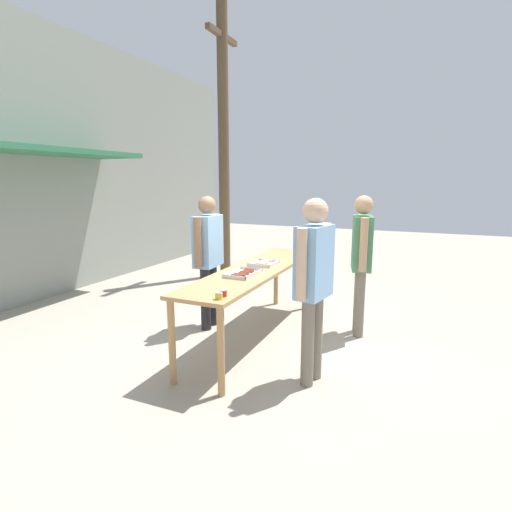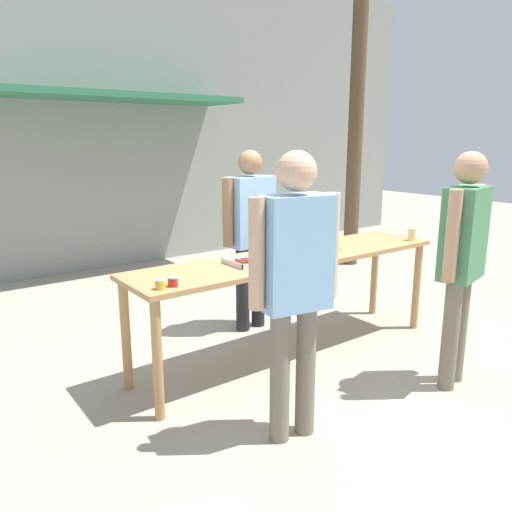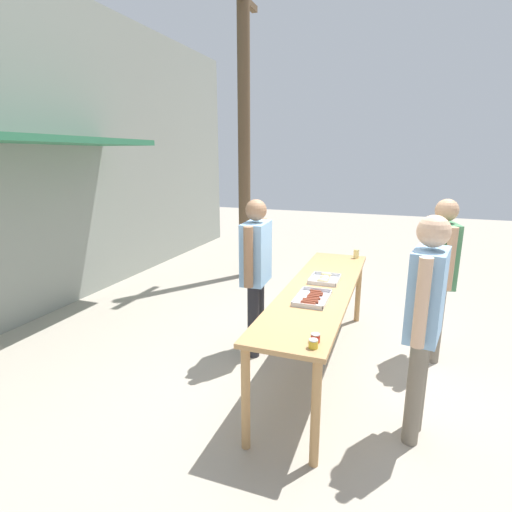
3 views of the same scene
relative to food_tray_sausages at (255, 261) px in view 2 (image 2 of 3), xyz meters
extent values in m
plane|color=#A39989|center=(0.40, 0.01, -0.92)|extent=(24.00, 24.00, 0.00)
cube|color=gray|center=(0.40, 4.01, 1.33)|extent=(12.00, 0.12, 4.50)
cube|color=#2D704C|center=(0.40, 3.46, 1.48)|extent=(3.20, 1.00, 0.08)
cube|color=tan|center=(0.40, 0.01, -0.03)|extent=(2.94, 0.67, 0.04)
cylinder|color=tan|center=(-1.00, -0.26, -0.49)|extent=(0.07, 0.07, 0.86)
cylinder|color=tan|center=(1.81, -0.26, -0.49)|extent=(0.07, 0.07, 0.86)
cylinder|color=tan|center=(-1.00, 0.28, -0.49)|extent=(0.07, 0.07, 0.86)
cylinder|color=tan|center=(1.81, 0.28, -0.49)|extent=(0.07, 0.07, 0.86)
cube|color=silver|center=(0.01, 0.00, -0.01)|extent=(0.47, 0.29, 0.01)
cube|color=silver|center=(0.01, -0.14, 0.01)|extent=(0.47, 0.01, 0.03)
cube|color=silver|center=(0.01, 0.14, 0.01)|extent=(0.47, 0.01, 0.03)
cube|color=silver|center=(-0.23, 0.00, 0.01)|extent=(0.01, 0.29, 0.03)
cube|color=silver|center=(0.24, 0.00, 0.01)|extent=(0.01, 0.29, 0.03)
cylinder|color=brown|center=(-0.19, 0.00, 0.01)|extent=(0.04, 0.14, 0.03)
cylinder|color=brown|center=(-0.14, 0.01, 0.01)|extent=(0.04, 0.14, 0.03)
cylinder|color=brown|center=(-0.09, 0.00, 0.01)|extent=(0.03, 0.14, 0.03)
cylinder|color=brown|center=(-0.04, 0.01, 0.01)|extent=(0.04, 0.15, 0.02)
cylinder|color=brown|center=(0.01, -0.01, 0.01)|extent=(0.03, 0.13, 0.02)
cylinder|color=brown|center=(0.06, 0.00, 0.01)|extent=(0.03, 0.12, 0.02)
cylinder|color=brown|center=(0.11, -0.01, 0.01)|extent=(0.03, 0.13, 0.02)
cylinder|color=brown|center=(0.15, -0.01, 0.01)|extent=(0.03, 0.13, 0.02)
cylinder|color=brown|center=(0.20, 0.01, 0.01)|extent=(0.03, 0.11, 0.03)
cube|color=silver|center=(0.63, 0.00, -0.01)|extent=(0.37, 0.30, 0.01)
cube|color=silver|center=(0.63, -0.15, 0.01)|extent=(0.37, 0.01, 0.03)
cube|color=silver|center=(0.63, 0.15, 0.01)|extent=(0.37, 0.01, 0.03)
cube|color=silver|center=(0.44, 0.00, 0.01)|extent=(0.01, 0.30, 0.03)
cube|color=silver|center=(0.81, 0.00, 0.01)|extent=(0.01, 0.30, 0.03)
ellipsoid|color=beige|center=(0.49, 0.00, 0.02)|extent=(0.08, 0.13, 0.06)
ellipsoid|color=beige|center=(0.54, -0.01, 0.02)|extent=(0.06, 0.10, 0.04)
ellipsoid|color=beige|center=(0.60, -0.01, 0.02)|extent=(0.06, 0.10, 0.04)
ellipsoid|color=beige|center=(0.66, 0.00, 0.02)|extent=(0.08, 0.13, 0.04)
ellipsoid|color=beige|center=(0.71, 0.01, 0.01)|extent=(0.05, 0.09, 0.03)
ellipsoid|color=beige|center=(0.77, 0.01, 0.02)|extent=(0.07, 0.12, 0.05)
cylinder|color=gold|center=(-0.94, -0.21, 0.01)|extent=(0.07, 0.07, 0.06)
cylinder|color=#B2B2B7|center=(-0.94, -0.21, 0.05)|extent=(0.06, 0.06, 0.01)
cylinder|color=#B22319|center=(-0.84, -0.20, 0.01)|extent=(0.07, 0.07, 0.06)
cylinder|color=#B2B2B7|center=(-0.84, -0.20, 0.05)|extent=(0.06, 0.06, 0.01)
cylinder|color=#DBC67A|center=(1.74, -0.21, 0.04)|extent=(0.07, 0.07, 0.12)
cylinder|color=#232328|center=(0.39, 0.73, -0.49)|extent=(0.13, 0.13, 0.85)
cylinder|color=#232328|center=(0.59, 0.74, -0.49)|extent=(0.13, 0.13, 0.85)
cube|color=#84B2DB|center=(0.49, 0.74, 0.27)|extent=(0.46, 0.27, 0.67)
sphere|color=#936B4C|center=(0.49, 0.74, 0.73)|extent=(0.23, 0.23, 0.23)
cylinder|color=#936B4C|center=(0.22, 0.72, 0.28)|extent=(0.10, 0.10, 0.64)
cylinder|color=#936B4C|center=(0.76, 0.75, 0.28)|extent=(0.10, 0.10, 0.64)
cylinder|color=#756B5B|center=(-0.31, -0.96, -0.48)|extent=(0.13, 0.13, 0.87)
cylinder|color=#756B5B|center=(-0.50, -0.93, -0.48)|extent=(0.13, 0.13, 0.87)
cube|color=#84B2DB|center=(-0.41, -0.94, 0.29)|extent=(0.45, 0.30, 0.69)
sphere|color=#DBAD89|center=(-0.41, -0.94, 0.77)|extent=(0.24, 0.24, 0.24)
cylinder|color=#DBAD89|center=(-0.15, -0.99, 0.31)|extent=(0.09, 0.09, 0.65)
cylinder|color=#DBAD89|center=(-0.66, -0.90, 0.31)|extent=(0.09, 0.09, 0.65)
cylinder|color=#756B5B|center=(1.13, -1.13, -0.49)|extent=(0.12, 0.12, 0.86)
cylinder|color=#756B5B|center=(0.95, -1.18, -0.49)|extent=(0.12, 0.12, 0.86)
cube|color=#478456|center=(1.04, -1.15, 0.28)|extent=(0.45, 0.31, 0.68)
sphere|color=tan|center=(1.04, -1.15, 0.75)|extent=(0.23, 0.23, 0.23)
cylinder|color=tan|center=(1.29, -1.10, 0.30)|extent=(0.09, 0.09, 0.64)
cylinder|color=tan|center=(0.80, -1.21, 0.30)|extent=(0.09, 0.09, 0.64)
cylinder|color=brown|center=(3.28, 1.97, 1.74)|extent=(0.22, 0.22, 5.31)
camera|label=1|loc=(-3.99, -1.92, 1.05)|focal=28.00mm
camera|label=2|loc=(-2.31, -3.11, 0.96)|focal=35.00mm
camera|label=3|loc=(-3.48, -0.71, 1.30)|focal=28.00mm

